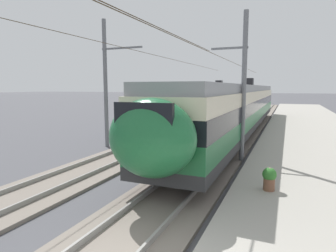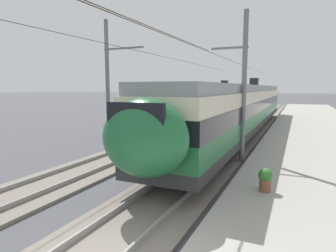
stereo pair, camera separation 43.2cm
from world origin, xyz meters
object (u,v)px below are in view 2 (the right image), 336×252
at_px(train_far_track, 215,101).
at_px(train_near_platform, 243,106).
at_px(catenary_mast_far_side, 110,81).
at_px(catenary_mast_mid, 242,85).
at_px(potted_plant_platform_edge, 265,178).

bearing_deg(train_far_track, train_near_platform, -151.32).
bearing_deg(catenary_mast_far_side, train_near_platform, -40.57).
bearing_deg(catenary_mast_mid, catenary_mast_far_side, 84.74).
height_order(train_near_platform, catenary_mast_mid, catenary_mast_mid).
height_order(train_near_platform, train_far_track, same).
distance_m(catenary_mast_mid, potted_plant_platform_edge, 5.74).
height_order(train_near_platform, catenary_mast_far_side, catenary_mast_far_side).
xyz_separation_m(train_near_platform, potted_plant_platform_edge, (-13.22, -3.02, -1.45)).
height_order(catenary_mast_mid, catenary_mast_far_side, catenary_mast_far_side).
relative_size(train_far_track, catenary_mast_mid, 0.67).
distance_m(train_far_track, catenary_mast_mid, 17.95).
bearing_deg(catenary_mast_far_side, train_far_track, -7.81).
bearing_deg(train_far_track, catenary_mast_mid, -160.79).
xyz_separation_m(catenary_mast_far_side, potted_plant_platform_edge, (-5.35, -9.76, -3.28)).
xyz_separation_m(train_far_track, potted_plant_platform_edge, (-21.49, -7.55, -1.44)).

